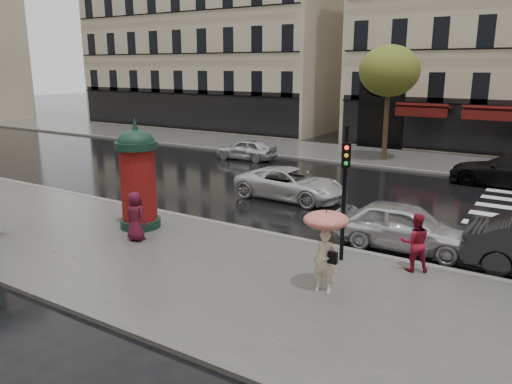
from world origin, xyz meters
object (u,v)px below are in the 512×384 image
Objects in this scene: car_silver at (405,226)px; car_far_silver at (246,149)px; woman_umbrella at (326,238)px; car_white at (290,184)px; man_burgundy at (136,216)px; car_black at (511,170)px; woman_red at (415,242)px; morris_column at (138,175)px; traffic_light at (345,181)px.

car_silver is 1.16× the size of car_far_silver.
car_far_silver is (-11.66, 14.22, -0.86)m from woman_umbrella.
man_burgundy is at bearing 170.38° from car_white.
man_burgundy reaches higher than car_far_silver.
man_burgundy is 0.30× the size of car_black.
morris_column is at bearing -21.32° from woman_red.
traffic_light is at bearing 150.34° from car_silver.
traffic_light is at bearing 38.45° from car_far_silver.
woman_umbrella reaches higher than car_white.
woman_umbrella is at bearing -144.73° from car_white.
woman_umbrella is at bearing 29.54° from woman_red.
car_far_silver is (-12.37, 9.97, -0.10)m from car_silver.
car_white is 10.60m from car_black.
morris_column is at bearing 161.45° from car_white.
morris_column is at bearing 13.71° from car_far_silver.
car_far_silver is at bearing 108.02° from morris_column.
car_black is 14.16m from car_far_silver.
woman_red is at bearing -2.71° from car_black.
traffic_light is (7.02, 0.82, 0.51)m from morris_column.
car_black is (7.57, 7.42, 0.11)m from car_white.
morris_column reaches higher than car_silver.
car_far_silver is (-13.15, 11.77, -0.29)m from woman_red.
woman_umbrella is 9.21m from car_white.
man_burgundy is at bearing -29.57° from car_black.
car_silver is at bearing 80.52° from woman_umbrella.
car_black is at bearing 77.44° from traffic_light.
morris_column reaches higher than woman_umbrella.
man_burgundy is at bearing 116.59° from car_silver.
car_far_silver is at bearing -70.90° from woman_red.
car_black is (1.77, 10.80, 0.04)m from car_silver.
man_burgundy is 14.92m from car_far_silver.
car_white is (-5.80, 3.38, -0.07)m from car_silver.
car_white is (-5.09, 7.63, -0.84)m from woman_umbrella.
woman_umbrella is at bearing 35.03° from car_far_silver.
traffic_light is 3.00m from car_silver.
car_silver is 6.71m from car_white.
woman_umbrella is at bearing 167.97° from car_silver.
morris_column is (-7.43, 1.24, 0.43)m from woman_umbrella.
man_burgundy reaches higher than car_silver.
car_black is at bearing -120.59° from man_burgundy.
morris_column reaches higher than car_black.
woman_red reaches higher than man_burgundy.
traffic_light reaches higher than morris_column.
man_burgundy reaches higher than car_black.
woman_red is 0.42× the size of morris_column.
car_white is 1.27× the size of car_far_silver.
man_burgundy is at bearing 178.24° from woman_umbrella.
man_burgundy is at bearing -49.93° from morris_column.
car_far_silver is at bearing 48.58° from car_silver.
car_far_silver is (-4.22, 12.98, -1.29)m from morris_column.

